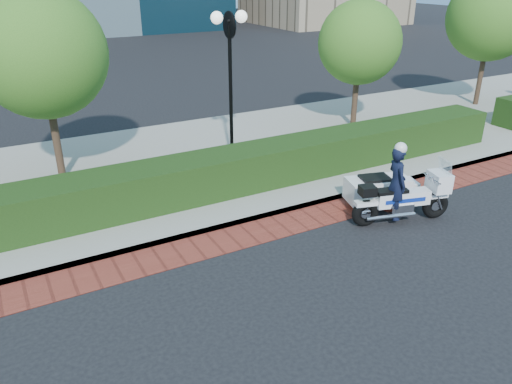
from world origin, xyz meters
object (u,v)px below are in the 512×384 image
tree_b (41,54)px  tree_d (491,17)px  police_motorcycle (391,190)px  tree_c (360,43)px  lamppost (230,66)px

tree_b → tree_d: size_ratio=0.95×
tree_b → tree_d: tree_d is taller
police_motorcycle → tree_c: bearing=73.8°
lamppost → tree_d: (12.00, 1.30, 0.65)m
tree_b → police_motorcycle: 9.06m
tree_c → police_motorcycle: bearing=-121.9°
tree_b → police_motorcycle: tree_b is taller
tree_b → tree_c: bearing=-0.0°
tree_d → tree_b: bearing=180.0°
lamppost → tree_d: size_ratio=0.82×
tree_c → police_motorcycle: (-3.60, -5.79, -2.38)m
tree_c → tree_d: 6.52m
tree_d → tree_c: bearing=-180.0°
lamppost → police_motorcycle: bearing=-67.1°
tree_d → lamppost: bearing=-173.8°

